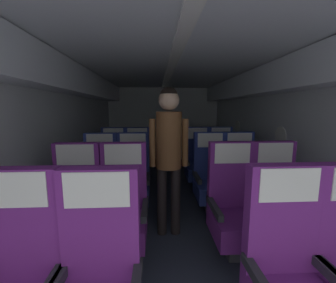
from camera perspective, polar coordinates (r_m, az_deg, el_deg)
The scene contains 16 objects.
ground at distance 3.17m, azimuth 1.06°, elevation -18.31°, with size 3.32×6.70×0.02m, color #2D3342.
fuselage_shell at distance 3.07m, azimuth 0.80°, elevation 9.86°, with size 3.20×6.35×2.08m.
seat_a_right_window at distance 1.61m, azimuth 30.40°, elevation -29.81°, with size 0.47×0.52×1.11m.
seat_b_left_window at distance 2.30m, azimuth -23.75°, elevation -17.04°, with size 0.47×0.52×1.11m.
seat_b_left_aisle at distance 2.18m, azimuth -11.98°, elevation -17.89°, with size 0.47×0.52×1.11m.
seat_b_right_aisle at distance 2.46m, azimuth 27.25°, elevation -15.52°, with size 0.47×0.52×1.11m.
seat_b_right_window at distance 2.28m, azimuth 17.23°, elevation -16.98°, with size 0.47×0.52×1.11m.
seat_c_left_window at distance 3.07m, azimuth -17.94°, elevation -10.16°, with size 0.47×0.52×1.11m.
seat_c_left_aisle at distance 3.01m, azimuth -9.40°, elevation -10.28°, with size 0.47×0.52×1.11m.
seat_c_right_aisle at distance 3.22m, azimuth 18.93°, elevation -9.34°, with size 0.47×0.52×1.11m.
seat_c_right_window at distance 3.08m, azimuth 11.45°, elevation -9.90°, with size 0.47×0.52×1.11m.
seat_d_left_window at distance 3.91m, azimuth -14.52°, elevation -5.99°, with size 0.47×0.52×1.11m.
seat_d_left_aisle at distance 3.84m, azimuth -8.24°, elevation -6.05°, with size 0.47×0.52×1.11m.
seat_d_right_aisle at distance 4.03m, azimuth 14.20°, elevation -5.51°, with size 0.47×0.52×1.11m.
seat_d_right_window at distance 3.90m, azimuth 8.05°, elevation -5.82°, with size 0.47×0.52×1.11m.
flight_attendant at distance 2.32m, azimuth 0.22°, elevation -1.10°, with size 0.43×0.28×1.67m.
Camera 1 is at (-0.22, 0.33, 1.43)m, focal length 22.56 mm.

